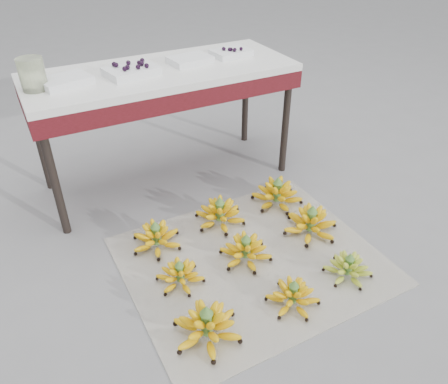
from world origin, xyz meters
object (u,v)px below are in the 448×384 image
bunch_mid_left (180,275)px  bunch_back_right (277,194)px  bunch_front_center (293,296)px  tray_far_right (231,53)px  bunch_front_right (348,268)px  bunch_mid_center (246,250)px  vendor_table (162,83)px  bunch_back_left (156,237)px  bunch_back_center (220,214)px  bunch_mid_right (311,223)px  tray_right (190,60)px  bunch_front_left (207,326)px  glass_jar (32,74)px  tray_far_left (65,81)px  tray_left (131,71)px  newspaper_mat (252,261)px

bunch_mid_left → bunch_back_right: bearing=11.0°
bunch_front_center → bunch_back_right: bearing=47.9°
tray_far_right → bunch_front_right: bearing=-91.9°
bunch_mid_center → vendor_table: bearing=88.4°
vendor_table → tray_far_right: 0.48m
bunch_back_left → bunch_back_center: 0.39m
bunch_back_left → bunch_back_center: (0.39, 0.02, 0.00)m
bunch_mid_right → tray_right: size_ratio=1.47×
tray_right → bunch_mid_center: bearing=-98.6°
bunch_front_left → bunch_front_center: bunch_front_left is taller
bunch_back_center → glass_jar: 1.21m
bunch_front_center → bunch_back_center: bunch_back_center is taller
tray_far_left → tray_far_right: (1.00, 0.04, 0.00)m
bunch_front_center → tray_left: size_ratio=0.96×
bunch_front_right → bunch_back_center: bunch_back_center is taller
bunch_mid_left → tray_far_right: 1.41m
bunch_back_left → glass_jar: size_ratio=1.97×
bunch_front_left → bunch_back_right: size_ratio=0.95×
bunch_front_right → tray_right: 1.47m
bunch_front_left → bunch_mid_left: bunch_front_left is taller
glass_jar → bunch_back_left: bearing=-58.4°
bunch_front_center → glass_jar: size_ratio=1.81×
tray_left → glass_jar: size_ratio=1.89×
bunch_back_right → bunch_mid_right: bearing=-101.5°
tray_right → tray_far_right: 0.28m
bunch_mid_left → glass_jar: glass_jar is taller
newspaper_mat → bunch_front_right: bearing=-41.0°
bunch_back_center → tray_far_left: tray_far_left is taller
bunch_back_right → vendor_table: 0.94m
bunch_front_center → tray_far_right: tray_far_right is taller
bunch_back_center → bunch_mid_center: bearing=-92.4°
bunch_back_right → tray_far_right: 0.92m
bunch_front_left → glass_jar: 1.49m
bunch_front_right → bunch_front_left: bearing=164.7°
vendor_table → bunch_front_right: bearing=-71.2°
newspaper_mat → bunch_front_right: 0.47m
bunch_mid_center → tray_far_left: size_ratio=1.01×
bunch_back_center → bunch_front_center: bearing=-87.2°
tray_right → bunch_front_right: bearing=-79.3°
bunch_mid_left → bunch_mid_center: (0.36, -0.00, 0.01)m
bunch_front_center → bunch_mid_left: bunch_front_center is taller
bunch_front_right → bunch_mid_right: 0.36m
bunch_mid_left → glass_jar: 1.23m
bunch_front_center → tray_far_left: size_ratio=1.03×
bunch_front_center → vendor_table: size_ratio=0.19×
vendor_table → bunch_back_center: bearing=-83.0°
vendor_table → tray_far_right: bearing=3.3°
bunch_back_left → bunch_front_right: bearing=-52.5°
bunch_back_center → bunch_mid_right: bearing=-36.4°
newspaper_mat → bunch_mid_right: bunch_mid_right is taller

